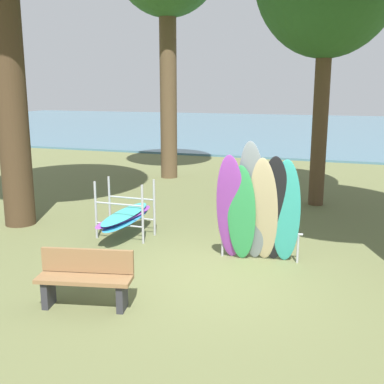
{
  "coord_description": "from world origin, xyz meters",
  "views": [
    {
      "loc": [
        2.12,
        -7.53,
        3.18
      ],
      "look_at": [
        -1.01,
        1.42,
        1.1
      ],
      "focal_mm": 44.48,
      "sensor_mm": 36.0,
      "label": 1
    }
  ],
  "objects": [
    {
      "name": "leaning_board_pile",
      "position": [
        0.51,
        0.71,
        1.03
      ],
      "size": [
        1.58,
        0.83,
        2.31
      ],
      "color": "purple",
      "rests_on": "ground"
    },
    {
      "name": "ground_plane",
      "position": [
        0.0,
        0.0,
        0.0
      ],
      "size": [
        80.0,
        80.0,
        0.0
      ],
      "primitive_type": "plane",
      "color": "#60663D"
    },
    {
      "name": "board_storage_rack",
      "position": [
        -2.52,
        1.38,
        0.47
      ],
      "size": [
        1.15,
        2.13,
        1.25
      ],
      "color": "#9EA0A5",
      "rests_on": "ground"
    },
    {
      "name": "park_bench",
      "position": [
        -1.53,
        -1.85,
        0.45
      ],
      "size": [
        1.46,
        0.71,
        0.85
      ],
      "color": "#2D2D33",
      "rests_on": "ground"
    },
    {
      "name": "lake_water",
      "position": [
        0.0,
        31.87,
        0.05
      ],
      "size": [
        80.0,
        36.0,
        0.1
      ],
      "primitive_type": "cube",
      "color": "#477084",
      "rests_on": "ground"
    }
  ]
}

